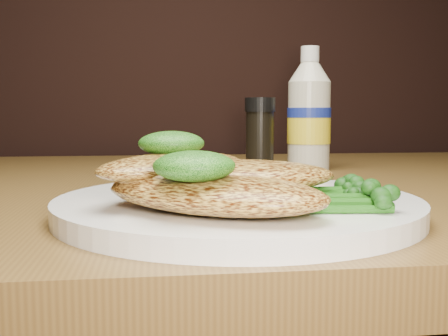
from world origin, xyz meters
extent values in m
cylinder|color=white|center=(-0.08, 0.81, 0.76)|extent=(0.30, 0.30, 0.02)
ellipsoid|color=gold|center=(-0.11, 0.74, 0.78)|extent=(0.19, 0.18, 0.03)
ellipsoid|color=gold|center=(-0.10, 0.77, 0.79)|extent=(0.17, 0.09, 0.03)
ellipsoid|color=gold|center=(-0.13, 0.79, 0.79)|extent=(0.15, 0.14, 0.02)
ellipsoid|color=black|center=(-0.12, 0.72, 0.80)|extent=(0.06, 0.05, 0.02)
ellipsoid|color=black|center=(-0.14, 0.80, 0.81)|extent=(0.06, 0.05, 0.02)
camera|label=1|loc=(-0.15, 0.38, 0.83)|focal=42.69mm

